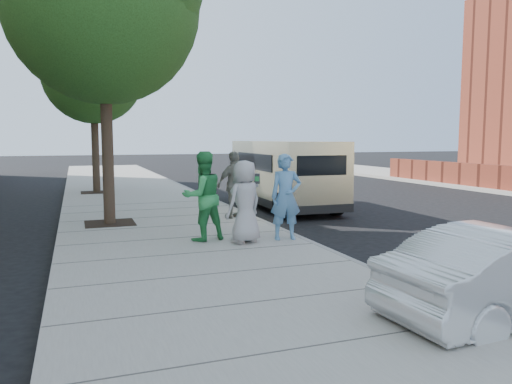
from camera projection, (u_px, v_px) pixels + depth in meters
The scene contains 11 objects.
ground at pixel (226, 241), 11.01m from camera, with size 120.00×120.00×0.00m, color black.
sidewalk at pixel (181, 241), 10.66m from camera, with size 5.00×60.00×0.15m, color gray.
curb_face at pixel (285, 234), 11.49m from camera, with size 0.12×60.00×0.16m, color gray.
tree_near at pixel (105, 0), 11.89m from camera, with size 4.62×4.60×7.53m.
tree_far at pixel (94, 69), 19.06m from camera, with size 3.92×3.80×6.49m.
parking_meter at pixel (253, 192), 10.48m from camera, with size 0.30×0.20×1.38m.
van at pixel (284, 173), 16.15m from camera, with size 2.07×5.90×2.17m.
person_officer at pixel (286, 197), 10.39m from camera, with size 0.65×0.43×1.79m, color #5B92C2.
person_green_shirt at pixel (203, 196), 10.29m from camera, with size 0.90×0.70×1.85m, color green.
person_gray_shirt at pixel (245, 202), 10.05m from camera, with size 0.82×0.53×1.68m, color #ADADB0.
person_striped_polo at pixel (235, 185), 13.21m from camera, with size 1.04×0.43×1.78m, color gray.
Camera 1 is at (-3.06, -10.41, 2.27)m, focal length 35.00 mm.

